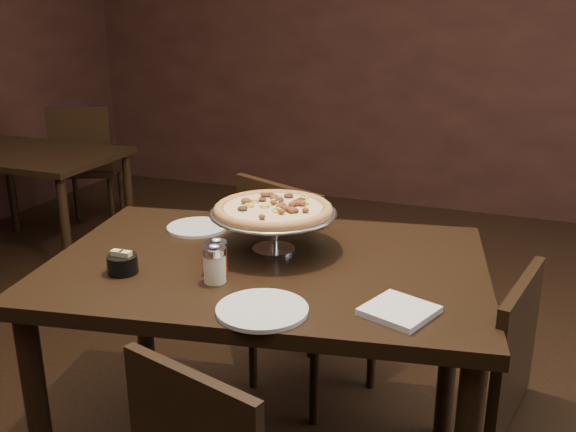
% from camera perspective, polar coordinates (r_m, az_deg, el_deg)
% --- Properties ---
extents(room, '(6.04, 7.04, 2.84)m').
position_cam_1_polar(room, '(1.75, -2.05, 12.54)').
color(room, black).
rests_on(room, ground).
extents(dining_table, '(1.46, 1.10, 0.83)m').
position_cam_1_polar(dining_table, '(2.02, -1.85, -6.87)').
color(dining_table, black).
rests_on(dining_table, ground).
extents(background_table, '(1.11, 0.74, 0.69)m').
position_cam_1_polar(background_table, '(4.38, -21.94, 4.14)').
color(background_table, black).
rests_on(background_table, ground).
extents(pizza_stand, '(0.40, 0.40, 0.17)m').
position_cam_1_polar(pizza_stand, '(2.01, -1.32, 0.55)').
color(pizza_stand, silver).
rests_on(pizza_stand, dining_table).
extents(parmesan_shaker, '(0.07, 0.07, 0.12)m').
position_cam_1_polar(parmesan_shaker, '(1.82, -6.55, -4.24)').
color(parmesan_shaker, beige).
rests_on(parmesan_shaker, dining_table).
extents(pepper_flake_shaker, '(0.06, 0.06, 0.11)m').
position_cam_1_polar(pepper_flake_shaker, '(1.88, -6.36, -3.57)').
color(pepper_flake_shaker, '#96270D').
rests_on(pepper_flake_shaker, dining_table).
extents(packet_caddy, '(0.09, 0.09, 0.07)m').
position_cam_1_polar(packet_caddy, '(1.94, -14.50, -4.11)').
color(packet_caddy, black).
rests_on(packet_caddy, dining_table).
extents(napkin_stack, '(0.21, 0.21, 0.02)m').
position_cam_1_polar(napkin_stack, '(1.67, 9.86, -8.29)').
color(napkin_stack, silver).
rests_on(napkin_stack, dining_table).
extents(plate_left, '(0.21, 0.21, 0.01)m').
position_cam_1_polar(plate_left, '(2.27, -8.08, -1.01)').
color(plate_left, silver).
rests_on(plate_left, dining_table).
extents(plate_near, '(0.24, 0.24, 0.01)m').
position_cam_1_polar(plate_near, '(1.66, -2.31, -8.33)').
color(plate_near, silver).
rests_on(plate_near, dining_table).
extents(serving_spatula, '(0.14, 0.14, 0.02)m').
position_cam_1_polar(serving_spatula, '(1.94, 0.46, -0.30)').
color(serving_spatula, silver).
rests_on(serving_spatula, pizza_stand).
extents(chair_far, '(0.59, 0.59, 0.95)m').
position_cam_1_polar(chair_far, '(2.58, 1.12, -5.88)').
color(chair_far, black).
rests_on(chair_far, ground).
extents(chair_side, '(0.48, 0.48, 0.88)m').
position_cam_1_polar(chair_side, '(1.99, 22.30, -16.64)').
color(chair_side, black).
rests_on(chair_side, ground).
extents(bg_chair_far, '(0.56, 0.56, 0.91)m').
position_cam_1_polar(bg_chair_far, '(4.82, -17.45, 4.57)').
color(bg_chair_far, black).
rests_on(bg_chair_far, ground).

